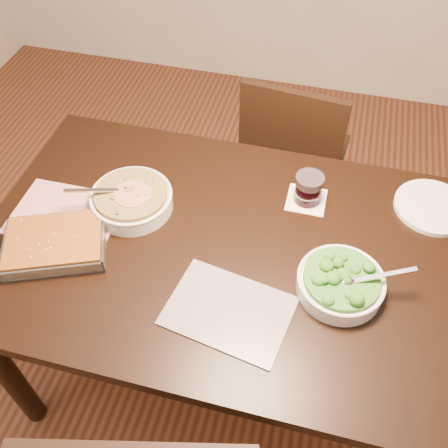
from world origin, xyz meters
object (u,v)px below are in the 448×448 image
broccoli_bowl (340,283)px  chair_far (293,155)px  wine_tumbler (308,188)px  baking_dish (55,244)px  dinner_plate (432,207)px  stew_bowl (132,199)px  table (222,264)px

broccoli_bowl → chair_far: (-0.23, 0.82, -0.30)m
chair_far → broccoli_bowl: bearing=112.1°
wine_tumbler → chair_far: chair_far is taller
baking_dish → wine_tumbler: bearing=7.0°
baking_dish → dinner_plate: size_ratio=1.47×
broccoli_bowl → wine_tumbler: wine_tumbler is taller
dinner_plate → chair_far: (-0.47, 0.46, -0.28)m
stew_bowl → broccoli_bowl: size_ratio=0.99×
stew_bowl → dinner_plate: stew_bowl is taller
baking_dish → dinner_plate: baking_dish is taller
baking_dish → dinner_plate: 1.12m
dinner_plate → chair_far: bearing=136.0°
broccoli_bowl → wine_tumbler: 0.33m
table → chair_far: size_ratio=1.64×
wine_tumbler → dinner_plate: wine_tumbler is taller
broccoli_bowl → dinner_plate: (0.25, 0.37, -0.02)m
broccoli_bowl → table: bearing=168.3°
broccoli_bowl → chair_far: 0.91m
stew_bowl → dinner_plate: bearing=13.9°
baking_dish → wine_tumbler: wine_tumbler is taller
stew_bowl → baking_dish: bearing=-125.5°
stew_bowl → chair_far: bearing=58.7°
chair_far → table: bearing=88.2°
table → chair_far: 0.78m
stew_bowl → baking_dish: stew_bowl is taller
baking_dish → chair_far: (0.56, 0.89, -0.30)m
broccoli_bowl → baking_dish: size_ratio=0.77×
broccoli_bowl → wine_tumbler: bearing=113.2°
stew_bowl → baking_dish: 0.26m
broccoli_bowl → dinner_plate: broccoli_bowl is taller
table → broccoli_bowl: (0.34, -0.07, 0.13)m
dinner_plate → wine_tumbler: bearing=-171.0°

